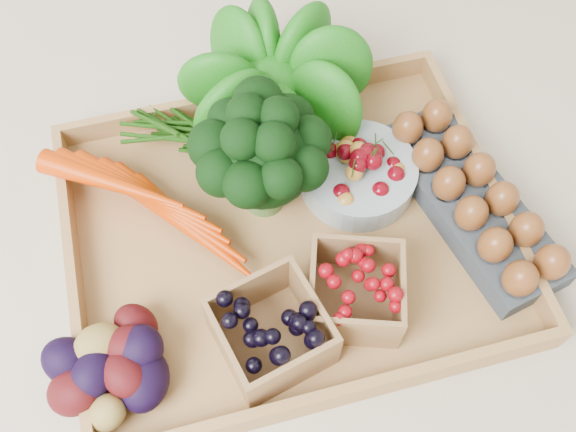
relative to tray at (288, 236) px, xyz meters
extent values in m
plane|color=beige|center=(0.00, 0.00, -0.01)|extent=(4.00, 4.00, 0.00)
cube|color=#AF8149|center=(0.00, 0.00, 0.00)|extent=(0.55, 0.45, 0.01)
sphere|color=#0E540D|center=(0.03, 0.20, 0.09)|extent=(0.17, 0.17, 0.17)
cylinder|color=#8C9EA5|center=(0.11, 0.05, 0.03)|extent=(0.15, 0.15, 0.04)
cube|color=#333941|center=(0.24, -0.03, 0.02)|extent=(0.16, 0.31, 0.03)
cube|color=black|center=(-0.06, -0.14, 0.05)|extent=(0.14, 0.14, 0.08)
cube|color=maroon|center=(0.05, -0.11, 0.04)|extent=(0.14, 0.14, 0.07)
camera|label=1|loc=(-0.10, -0.38, 0.74)|focal=40.00mm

